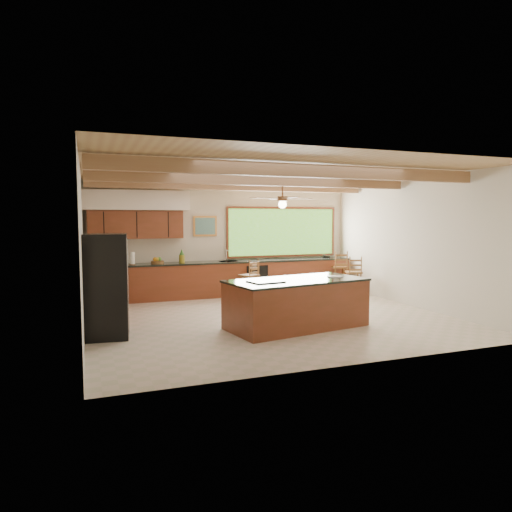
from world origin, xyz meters
name	(u,v)px	position (x,y,z in m)	size (l,w,h in m)	color
ground	(270,318)	(0.00, 0.00, 0.00)	(7.20, 7.20, 0.00)	beige
room_shell	(251,211)	(-0.17, 0.65, 2.21)	(7.27, 6.54, 3.02)	beige
counter_run	(202,282)	(-0.82, 2.52, 0.47)	(7.12, 3.10, 1.28)	brown
island	(296,303)	(0.16, -0.95, 0.46)	(2.79, 1.66, 0.93)	brown
refrigerator	(107,286)	(-3.22, -0.50, 0.90)	(0.77, 0.75, 1.79)	black
bar_stool_a	(252,276)	(0.47, 2.40, 0.56)	(0.45, 0.45, 0.94)	brown
bar_stool_b	(250,276)	(0.27, 1.96, 0.62)	(0.50, 0.50, 1.05)	brown
bar_stool_c	(355,273)	(3.03, 1.54, 0.63)	(0.48, 0.48, 1.07)	brown
bar_stool_d	(341,268)	(3.11, 2.39, 0.68)	(0.51, 0.51, 1.15)	brown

